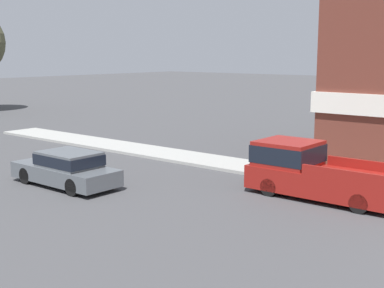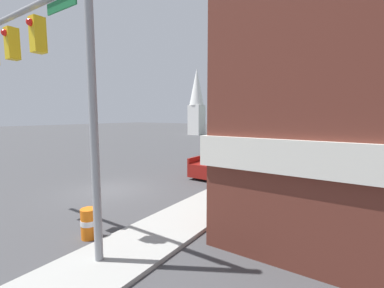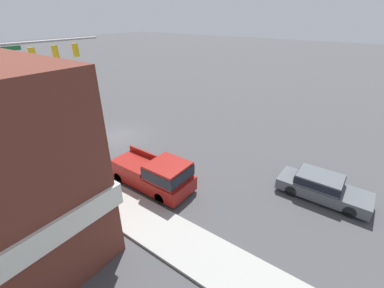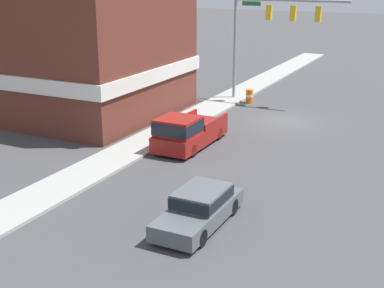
% 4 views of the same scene
% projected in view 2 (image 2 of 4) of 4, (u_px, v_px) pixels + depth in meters
% --- Properties ---
extents(ground_plane, '(200.00, 200.00, 0.00)m').
position_uv_depth(ground_plane, '(111.00, 190.00, 14.08)').
color(ground_plane, '#424244').
extents(sidewalk_curb, '(2.40, 60.00, 0.14)m').
position_uv_depth(sidewalk_curb, '(198.00, 210.00, 10.93)').
color(sidewalk_curb, '#9E9E99').
rests_on(sidewalk_curb, ground).
extents(near_signal_assembly, '(8.33, 0.49, 7.90)m').
position_uv_depth(near_signal_assembly, '(36.00, 58.00, 7.95)').
color(near_signal_assembly, gray).
rests_on(near_signal_assembly, ground).
extents(far_signal_assembly, '(7.40, 0.49, 6.92)m').
position_uv_depth(far_signal_assembly, '(257.00, 110.00, 41.79)').
color(far_signal_assembly, gray).
rests_on(far_signal_assembly, ground).
extents(car_lead, '(1.82, 4.75, 1.39)m').
position_uv_depth(car_lead, '(219.00, 147.00, 27.75)').
color(car_lead, black).
rests_on(car_lead, ground).
extents(pickup_truck_parked, '(2.14, 5.48, 1.95)m').
position_uv_depth(pickup_truck_parked, '(226.00, 159.00, 18.46)').
color(pickup_truck_parked, black).
rests_on(pickup_truck_parked, ground).
extents(construction_barrel, '(0.54, 0.54, 1.02)m').
position_uv_depth(construction_barrel, '(89.00, 223.00, 8.57)').
color(construction_barrel, orange).
rests_on(construction_barrel, ground).
extents(church_steeple, '(3.05, 3.05, 13.87)m').
position_uv_depth(church_steeple, '(197.00, 100.00, 54.18)').
color(church_steeple, white).
rests_on(church_steeple, ground).
extents(backdrop_tree_left_far, '(6.53, 6.53, 8.43)m').
position_uv_depth(backdrop_tree_left_far, '(246.00, 110.00, 54.74)').
color(backdrop_tree_left_far, '#4C3823').
rests_on(backdrop_tree_left_far, ground).
extents(backdrop_tree_left_mid, '(4.16, 4.16, 6.57)m').
position_uv_depth(backdrop_tree_left_mid, '(267.00, 114.00, 51.99)').
color(backdrop_tree_left_mid, '#4C3823').
rests_on(backdrop_tree_left_mid, ground).
extents(backdrop_tree_center, '(5.48, 5.48, 8.28)m').
position_uv_depth(backdrop_tree_center, '(288.00, 108.00, 49.68)').
color(backdrop_tree_center, '#4C3823').
rests_on(backdrop_tree_center, ground).
extents(backdrop_tree_right_mid, '(4.55, 4.55, 6.39)m').
position_uv_depth(backdrop_tree_right_mid, '(327.00, 115.00, 45.50)').
color(backdrop_tree_right_mid, '#4C3823').
rests_on(backdrop_tree_right_mid, ground).
extents(backdrop_tree_right_far, '(5.87, 5.87, 9.01)m').
position_uv_depth(backdrop_tree_right_far, '(357.00, 104.00, 44.08)').
color(backdrop_tree_right_far, '#4C3823').
rests_on(backdrop_tree_right_far, ground).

